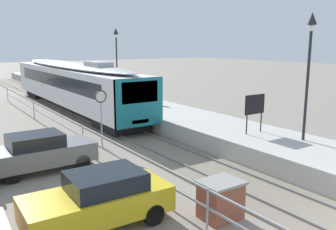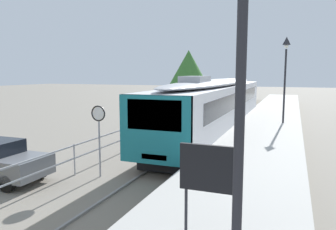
# 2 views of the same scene
# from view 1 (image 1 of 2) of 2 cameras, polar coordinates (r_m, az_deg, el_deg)

# --- Properties ---
(ground_plane) EXTENTS (160.00, 160.00, 0.00)m
(ground_plane) POSITION_cam_1_polar(r_m,az_deg,el_deg) (26.96, -20.35, -0.12)
(ground_plane) COLOR gray
(track_rails) EXTENTS (3.20, 60.00, 0.14)m
(track_rails) POSITION_cam_1_polar(r_m,az_deg,el_deg) (27.79, -14.36, 0.63)
(track_rails) COLOR slate
(track_rails) RESTS_ON ground
(commuter_train) EXTENTS (2.82, 20.93, 3.74)m
(commuter_train) POSITION_cam_1_polar(r_m,az_deg,el_deg) (28.13, -15.04, 5.07)
(commuter_train) COLOR silver
(commuter_train) RESTS_ON track_rails
(station_platform) EXTENTS (3.90, 60.00, 0.90)m
(station_platform) POSITION_cam_1_polar(r_m,az_deg,el_deg) (28.96, -8.35, 2.11)
(station_platform) COLOR #B7B5AD
(station_platform) RESTS_ON ground
(platform_lamp_near_end) EXTENTS (0.34, 0.34, 5.35)m
(platform_lamp_near_end) POSITION_cam_1_polar(r_m,az_deg,el_deg) (16.13, 21.58, 9.18)
(platform_lamp_near_end) COLOR #232328
(platform_lamp_near_end) RESTS_ON station_platform
(platform_lamp_mid_platform) EXTENTS (0.34, 0.34, 5.35)m
(platform_lamp_mid_platform) POSITION_cam_1_polar(r_m,az_deg,el_deg) (30.18, -8.21, 10.44)
(platform_lamp_mid_platform) COLOR #232328
(platform_lamp_mid_platform) RESTS_ON station_platform
(platform_notice_board) EXTENTS (1.20, 0.08, 1.80)m
(platform_notice_board) POSITION_cam_1_polar(r_m,az_deg,el_deg) (17.00, 13.62, 1.45)
(platform_notice_board) COLOR #232328
(platform_notice_board) RESTS_ON station_platform
(speed_limit_sign) EXTENTS (0.61, 0.10, 2.81)m
(speed_limit_sign) POSITION_cam_1_polar(r_m,az_deg,el_deg) (17.62, -10.61, 1.70)
(speed_limit_sign) COLOR #9EA0A5
(speed_limit_sign) RESTS_ON ground
(brick_utility_cabinet) EXTENTS (1.21, 0.99, 1.13)m
(brick_utility_cabinet) POSITION_cam_1_polar(r_m,az_deg,el_deg) (10.75, 8.35, -13.11)
(brick_utility_cabinet) COLOR brown
(brick_utility_cabinet) RESTS_ON ground
(carpark_fence) EXTENTS (0.06, 36.06, 1.25)m
(carpark_fence) POSITION_cam_1_polar(r_m,az_deg,el_deg) (17.31, -13.39, -2.69)
(carpark_fence) COLOR #9EA0A5
(carpark_fence) RESTS_ON ground
(parked_hatchback_yellow) EXTENTS (4.03, 1.83, 1.53)m
(parked_hatchback_yellow) POSITION_cam_1_polar(r_m,az_deg,el_deg) (10.32, -10.84, -12.96)
(parked_hatchback_yellow) COLOR gold
(parked_hatchback_yellow) RESTS_ON ground
(parked_hatchback_grey) EXTENTS (4.02, 1.81, 1.53)m
(parked_hatchback_grey) POSITION_cam_1_polar(r_m,az_deg,el_deg) (15.17, -19.51, -5.48)
(parked_hatchback_grey) COLOR slate
(parked_hatchback_grey) RESTS_ON ground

